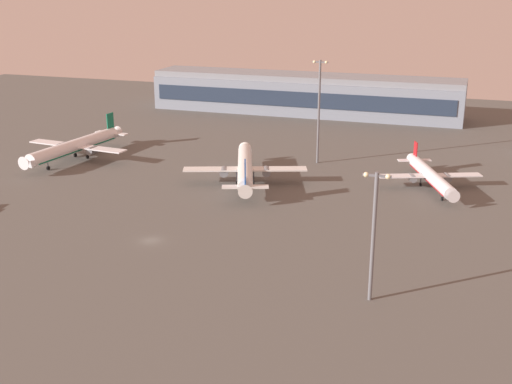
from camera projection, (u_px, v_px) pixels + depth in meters
ground_plane at (151, 241)px, 139.05m from camera, size 416.00×416.00×0.00m
terminal_building at (304, 94)px, 271.37m from camera, size 129.53×22.40×16.40m
airplane_taxiway_distant at (245, 168)px, 177.61m from camera, size 33.31×42.29×11.23m
airplane_terminal_side at (76, 146)px, 201.18m from camera, size 34.93×44.81×11.49m
airplane_mid_apron at (430, 176)px, 173.43m from camera, size 27.20×34.48×9.25m
apron_light_central at (374, 228)px, 109.07m from camera, size 4.80×0.90×23.28m
apron_light_west at (319, 106)px, 193.36m from camera, size 4.80×0.90×31.25m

